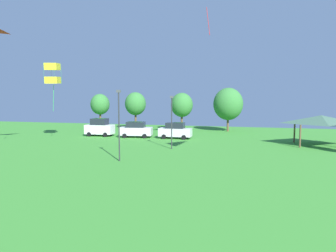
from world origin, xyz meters
The scene contains 12 objects.
kite_flying_0 centered at (2.29, 35.72, 16.66)m, with size 3.04×2.65×0.56m.
kite_flying_4 centered at (-21.03, 35.10, 8.86)m, with size 1.97×2.01×6.39m.
parked_car_leftmost centered at (-17.03, 40.30, 1.27)m, with size 4.18×2.22×2.60m.
parked_car_second_from_left centered at (-11.28, 40.15, 1.11)m, with size 4.83×2.54×2.23m.
parked_car_third_from_left centered at (-5.52, 40.30, 1.10)m, with size 4.51×2.01×2.22m.
park_pavilion centered at (12.49, 38.45, 3.08)m, with size 6.62×5.29×3.60m.
light_post_0 centered at (-3.95, 31.82, 3.32)m, with size 0.36×0.20×5.84m.
light_post_1 centered at (-6.94, 24.45, 3.56)m, with size 0.36×0.20×6.32m.
treeline_tree_0 centered at (-21.95, 50.12, 4.46)m, with size 3.44×3.44×6.38m.
treeline_tree_1 centered at (-15.22, 50.54, 4.58)m, with size 3.74×3.74×6.66m.
treeline_tree_2 centered at (-6.80, 50.82, 4.41)m, with size 3.80×3.80×6.52m.
treeline_tree_3 centered at (1.03, 51.39, 4.62)m, with size 4.94×4.94×7.34m.
Camera 1 is at (3.81, 0.09, 5.59)m, focal length 32.00 mm.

